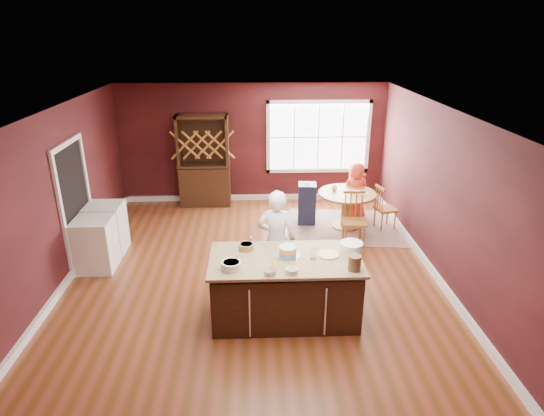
{
  "coord_description": "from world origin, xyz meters",
  "views": [
    {
      "loc": [
        0.04,
        -6.64,
        3.83
      ],
      "look_at": [
        0.32,
        0.29,
        1.05
      ],
      "focal_mm": 30.0,
      "sensor_mm": 36.0,
      "label": 1
    }
  ],
  "objects_px": {
    "high_chair": "(307,203)",
    "hutch": "(204,161)",
    "washer": "(95,244)",
    "dryer": "(106,228)",
    "chair_south": "(354,220)",
    "kitchen_island": "(285,289)",
    "layer_cake": "(288,251)",
    "chair_north": "(353,192)",
    "dining_table": "(347,203)",
    "toddler": "(308,185)",
    "baker": "(277,240)",
    "seated_woman": "(356,191)",
    "chair_east": "(386,207)"
  },
  "relations": [
    {
      "from": "high_chair",
      "to": "hutch",
      "type": "bearing_deg",
      "value": 157.14
    },
    {
      "from": "washer",
      "to": "dryer",
      "type": "bearing_deg",
      "value": 90.0
    },
    {
      "from": "hutch",
      "to": "chair_south",
      "type": "bearing_deg",
      "value": -37.01
    },
    {
      "from": "kitchen_island",
      "to": "layer_cake",
      "type": "relative_size",
      "value": 6.0
    },
    {
      "from": "layer_cake",
      "to": "chair_north",
      "type": "height_order",
      "value": "layer_cake"
    },
    {
      "from": "dining_table",
      "to": "toddler",
      "type": "height_order",
      "value": "toddler"
    },
    {
      "from": "kitchen_island",
      "to": "toddler",
      "type": "bearing_deg",
      "value": 78.38
    },
    {
      "from": "chair_south",
      "to": "washer",
      "type": "height_order",
      "value": "chair_south"
    },
    {
      "from": "layer_cake",
      "to": "dryer",
      "type": "distance_m",
      "value": 3.78
    },
    {
      "from": "baker",
      "to": "dryer",
      "type": "relative_size",
      "value": 1.78
    },
    {
      "from": "layer_cake",
      "to": "dryer",
      "type": "bearing_deg",
      "value": 146.51
    },
    {
      "from": "chair_north",
      "to": "seated_woman",
      "type": "distance_m",
      "value": 0.37
    },
    {
      "from": "chair_east",
      "to": "dryer",
      "type": "distance_m",
      "value": 5.37
    },
    {
      "from": "chair_east",
      "to": "chair_south",
      "type": "bearing_deg",
      "value": 118.59
    },
    {
      "from": "dining_table",
      "to": "hutch",
      "type": "relative_size",
      "value": 0.56
    },
    {
      "from": "kitchen_island",
      "to": "chair_south",
      "type": "height_order",
      "value": "chair_south"
    },
    {
      "from": "layer_cake",
      "to": "toddler",
      "type": "bearing_deg",
      "value": 78.77
    },
    {
      "from": "seated_woman",
      "to": "chair_south",
      "type": "bearing_deg",
      "value": 62.84
    },
    {
      "from": "high_chair",
      "to": "washer",
      "type": "xyz_separation_m",
      "value": [
        -3.75,
        -1.78,
        0.0
      ]
    },
    {
      "from": "baker",
      "to": "chair_east",
      "type": "xyz_separation_m",
      "value": [
        2.31,
        2.17,
        -0.35
      ]
    },
    {
      "from": "chair_east",
      "to": "chair_north",
      "type": "relative_size",
      "value": 0.99
    },
    {
      "from": "high_chair",
      "to": "seated_woman",
      "type": "bearing_deg",
      "value": 16.56
    },
    {
      "from": "dining_table",
      "to": "chair_south",
      "type": "relative_size",
      "value": 1.12
    },
    {
      "from": "hutch",
      "to": "washer",
      "type": "xyz_separation_m",
      "value": [
        -1.56,
        -2.94,
        -0.59
      ]
    },
    {
      "from": "seated_woman",
      "to": "dryer",
      "type": "relative_size",
      "value": 1.36
    },
    {
      "from": "chair_east",
      "to": "baker",
      "type": "bearing_deg",
      "value": 118.95
    },
    {
      "from": "seated_woman",
      "to": "toddler",
      "type": "xyz_separation_m",
      "value": [
        -1.02,
        -0.11,
        0.19
      ]
    },
    {
      "from": "baker",
      "to": "toddler",
      "type": "height_order",
      "value": "baker"
    },
    {
      "from": "layer_cake",
      "to": "hutch",
      "type": "distance_m",
      "value": 4.64
    },
    {
      "from": "layer_cake",
      "to": "chair_east",
      "type": "relative_size",
      "value": 0.37
    },
    {
      "from": "layer_cake",
      "to": "high_chair",
      "type": "xyz_separation_m",
      "value": [
        0.63,
        3.2,
        -0.54
      ]
    },
    {
      "from": "kitchen_island",
      "to": "chair_north",
      "type": "distance_m",
      "value": 4.2
    },
    {
      "from": "chair_south",
      "to": "high_chair",
      "type": "height_order",
      "value": "chair_south"
    },
    {
      "from": "dining_table",
      "to": "hutch",
      "type": "distance_m",
      "value": 3.32
    },
    {
      "from": "kitchen_island",
      "to": "dining_table",
      "type": "relative_size",
      "value": 1.78
    },
    {
      "from": "chair_south",
      "to": "chair_north",
      "type": "bearing_deg",
      "value": 81.59
    },
    {
      "from": "kitchen_island",
      "to": "chair_north",
      "type": "relative_size",
      "value": 2.22
    },
    {
      "from": "toddler",
      "to": "hutch",
      "type": "distance_m",
      "value": 2.47
    },
    {
      "from": "seated_woman",
      "to": "toddler",
      "type": "relative_size",
      "value": 4.73
    },
    {
      "from": "chair_east",
      "to": "layer_cake",
      "type": "bearing_deg",
      "value": 128.52
    },
    {
      "from": "chair_south",
      "to": "dryer",
      "type": "xyz_separation_m",
      "value": [
        -4.51,
        -0.07,
        -0.06
      ]
    },
    {
      "from": "hutch",
      "to": "baker",
      "type": "bearing_deg",
      "value": -68.42
    },
    {
      "from": "chair_east",
      "to": "seated_woman",
      "type": "bearing_deg",
      "value": 29.43
    },
    {
      "from": "baker",
      "to": "chair_north",
      "type": "bearing_deg",
      "value": -112.47
    },
    {
      "from": "kitchen_island",
      "to": "hutch",
      "type": "relative_size",
      "value": 1.0
    },
    {
      "from": "chair_north",
      "to": "washer",
      "type": "height_order",
      "value": "chair_north"
    },
    {
      "from": "kitchen_island",
      "to": "dining_table",
      "type": "height_order",
      "value": "kitchen_island"
    },
    {
      "from": "dining_table",
      "to": "chair_east",
      "type": "relative_size",
      "value": 1.26
    },
    {
      "from": "chair_south",
      "to": "hutch",
      "type": "relative_size",
      "value": 0.5
    },
    {
      "from": "baker",
      "to": "hutch",
      "type": "bearing_deg",
      "value": -59.86
    }
  ]
}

